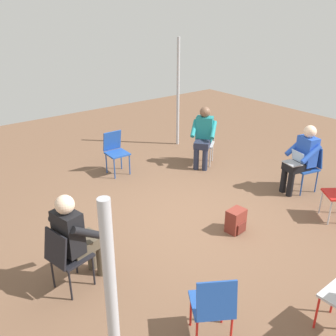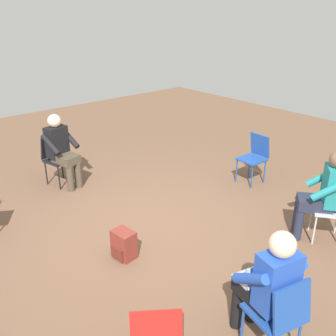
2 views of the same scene
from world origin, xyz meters
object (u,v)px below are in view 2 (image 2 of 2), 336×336
object	(u,v)px
chair_south	(56,156)
backpack_near_laptop_user	(124,246)
chair_north	(279,313)
person_in_teal	(325,191)
chair_west	(255,155)
person_in_black	(61,147)
chair_northwest	(336,206)
person_with_laptop	(268,282)

from	to	relation	value
chair_south	backpack_near_laptop_user	bearing A→B (deg)	69.21
chair_north	backpack_near_laptop_user	size ratio (longest dim) A/B	2.36
person_in_teal	backpack_near_laptop_user	world-z (taller)	person_in_teal
chair_west	person_in_black	world-z (taller)	person_in_black
backpack_near_laptop_user	chair_northwest	bearing A→B (deg)	147.28
chair_south	chair_west	bearing A→B (deg)	127.08
chair_northwest	chair_west	bearing A→B (deg)	31.50
chair_south	chair_north	xyz separation A→B (m)	(0.18, 4.55, 0.00)
chair_north	backpack_near_laptop_user	bearing A→B (deg)	108.45
chair_northwest	person_in_teal	bearing A→B (deg)	90.00
chair_south	person_in_black	xyz separation A→B (m)	(-0.04, 0.16, 0.20)
person_in_teal	backpack_near_laptop_user	size ratio (longest dim) A/B	3.44
chair_west	person_in_teal	bearing A→B (deg)	156.86
chair_northwest	person_with_laptop	size ratio (longest dim) A/B	0.69
chair_west	chair_south	bearing A→B (deg)	51.98
person_with_laptop	person_in_teal	size ratio (longest dim) A/B	1.00
chair_northwest	person_with_laptop	world-z (taller)	person_with_laptop
chair_northwest	person_with_laptop	distance (m)	2.12
chair_west	backpack_near_laptop_user	bearing A→B (deg)	98.17
chair_north	chair_northwest	xyz separation A→B (m)	(-2.11, -0.58, 0.00)
chair_north	person_in_teal	world-z (taller)	person_in_teal
chair_northwest	person_in_black	distance (m)	4.26
chair_northwest	chair_south	bearing A→B (deg)	78.15
chair_south	person_in_teal	size ratio (longest dim) A/B	0.69
person_with_laptop	person_in_black	distance (m)	4.23
chair_north	chair_west	distance (m)	3.65
person_with_laptop	person_in_black	xyz separation A→B (m)	(-0.17, -4.22, 0.00)
chair_south	chair_northwest	distance (m)	4.42
chair_north	chair_south	bearing A→B (deg)	101.35
chair_south	chair_northwest	size ratio (longest dim) A/B	1.00
backpack_near_laptop_user	chair_south	bearing A→B (deg)	-97.96
person_with_laptop	backpack_near_laptop_user	distance (m)	1.96
chair_north	chair_west	xyz separation A→B (m)	(-2.78, -2.36, 0.00)
chair_north	person_in_black	xyz separation A→B (m)	(-0.21, -4.39, 0.20)
chair_northwest	person_with_laptop	bearing A→B (deg)	153.47
chair_south	backpack_near_laptop_user	xyz separation A→B (m)	(0.35, 2.51, -0.34)
chair_north	chair_west	world-z (taller)	same
person_in_teal	person_in_black	world-z (taller)	same
chair_northwest	chair_north	bearing A→B (deg)	157.52
chair_northwest	person_in_black	xyz separation A→B (m)	(1.89, -3.81, 0.20)
chair_west	person_in_black	xyz separation A→B (m)	(2.57, -2.03, 0.20)
person_in_teal	chair_north	bearing A→B (deg)	161.67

